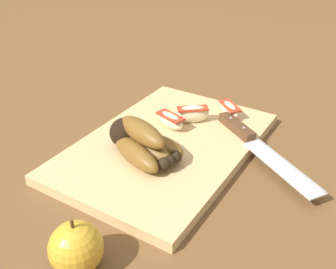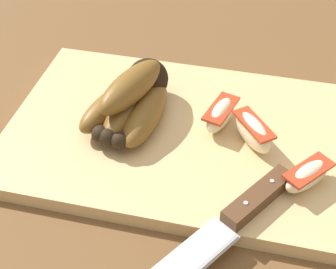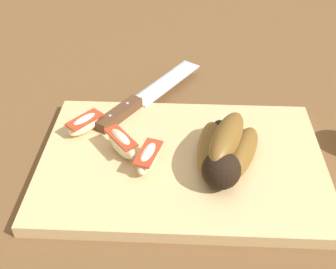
# 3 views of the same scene
# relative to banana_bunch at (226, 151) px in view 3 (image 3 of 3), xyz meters

# --- Properties ---
(ground_plane) EXTENTS (6.00, 6.00, 0.00)m
(ground_plane) POSITION_rel_banana_bunch_xyz_m (-0.06, 0.03, -0.05)
(ground_plane) COLOR brown
(cutting_board) EXTENTS (0.44, 0.29, 0.02)m
(cutting_board) POSITION_rel_banana_bunch_xyz_m (-0.07, 0.01, -0.04)
(cutting_board) COLOR tan
(cutting_board) RESTS_ON ground_plane
(banana_bunch) EXTENTS (0.11, 0.15, 0.07)m
(banana_bunch) POSITION_rel_banana_bunch_xyz_m (0.00, 0.00, 0.00)
(banana_bunch) COLOR black
(banana_bunch) RESTS_ON cutting_board
(chefs_knife) EXTENTS (0.18, 0.25, 0.02)m
(chefs_knife) POSITION_rel_banana_bunch_xyz_m (-0.15, 0.15, -0.02)
(chefs_knife) COLOR silver
(chefs_knife) RESTS_ON cutting_board
(apple_wedge_near) EXTENTS (0.04, 0.07, 0.03)m
(apple_wedge_near) POSITION_rel_banana_bunch_xyz_m (-0.11, -0.01, -0.01)
(apple_wedge_near) COLOR beige
(apple_wedge_near) RESTS_ON cutting_board
(apple_wedge_middle) EXTENTS (0.06, 0.07, 0.04)m
(apple_wedge_middle) POSITION_rel_banana_bunch_xyz_m (-0.16, 0.02, -0.01)
(apple_wedge_middle) COLOR beige
(apple_wedge_middle) RESTS_ON cutting_board
(apple_wedge_far) EXTENTS (0.06, 0.07, 0.03)m
(apple_wedge_far) POSITION_rel_banana_bunch_xyz_m (-0.22, 0.07, -0.01)
(apple_wedge_far) COLOR beige
(apple_wedge_far) RESTS_ON cutting_board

